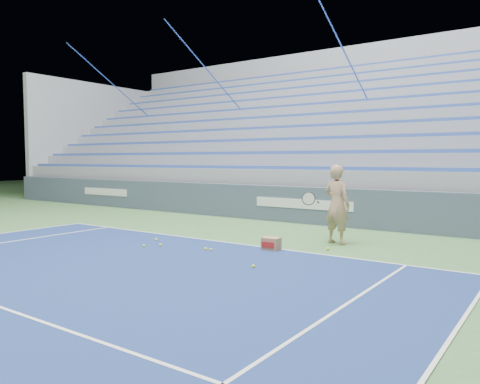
% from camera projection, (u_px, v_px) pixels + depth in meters
% --- Properties ---
extents(sponsor_barrier, '(30.00, 0.32, 1.10)m').
position_uv_depth(sponsor_barrier, '(305.00, 205.00, 14.03)').
color(sponsor_barrier, '#3F4C60').
rests_on(sponsor_barrier, ground).
extents(bleachers, '(31.00, 9.15, 7.30)m').
position_uv_depth(bleachers, '(371.00, 148.00, 18.57)').
color(bleachers, '#92969A').
rests_on(bleachers, ground).
extents(tennis_player, '(0.97, 0.90, 1.80)m').
position_uv_depth(tennis_player, '(337.00, 204.00, 10.60)').
color(tennis_player, tan).
rests_on(tennis_player, ground).
extents(ball_box, '(0.39, 0.32, 0.27)m').
position_uv_depth(ball_box, '(271.00, 244.00, 9.89)').
color(ball_box, '#A1734E').
rests_on(ball_box, ground).
extents(tennis_ball_0, '(0.07, 0.07, 0.07)m').
position_uv_depth(tennis_ball_0, '(253.00, 266.00, 8.26)').
color(tennis_ball_0, '#C3EC30').
rests_on(tennis_ball_0, ground).
extents(tennis_ball_1, '(0.07, 0.07, 0.07)m').
position_uv_depth(tennis_ball_1, '(156.00, 240.00, 11.01)').
color(tennis_ball_1, '#C3EC30').
rests_on(tennis_ball_1, ground).
extents(tennis_ball_2, '(0.07, 0.07, 0.07)m').
position_uv_depth(tennis_ball_2, '(160.00, 245.00, 10.31)').
color(tennis_ball_2, '#C3EC30').
rests_on(tennis_ball_2, ground).
extents(tennis_ball_3, '(0.07, 0.07, 0.07)m').
position_uv_depth(tennis_ball_3, '(211.00, 250.00, 9.77)').
color(tennis_ball_3, '#C3EC30').
rests_on(tennis_ball_3, ground).
extents(tennis_ball_4, '(0.07, 0.07, 0.07)m').
position_uv_depth(tennis_ball_4, '(328.00, 249.00, 9.88)').
color(tennis_ball_4, '#C3EC30').
rests_on(tennis_ball_4, ground).
extents(tennis_ball_5, '(0.07, 0.07, 0.07)m').
position_uv_depth(tennis_ball_5, '(144.00, 246.00, 10.21)').
color(tennis_ball_5, '#C3EC30').
rests_on(tennis_ball_5, ground).
extents(tennis_ball_6, '(0.07, 0.07, 0.07)m').
position_uv_depth(tennis_ball_6, '(205.00, 249.00, 9.87)').
color(tennis_ball_6, '#C3EC30').
rests_on(tennis_ball_6, ground).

